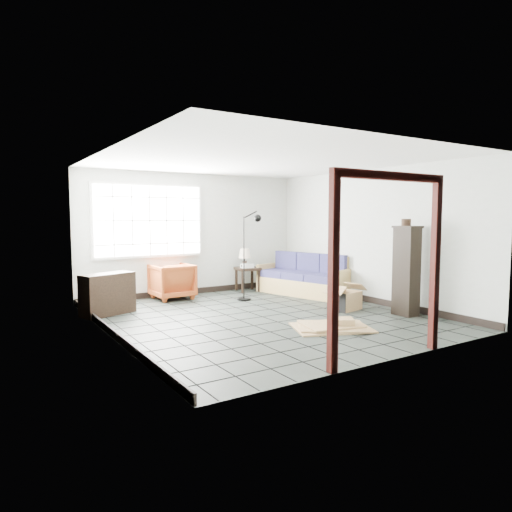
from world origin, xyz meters
TOP-DOWN VIEW (x-y plane):
  - ground at (0.00, 0.00)m, footprint 5.50×5.50m
  - room_shell at (0.00, 0.03)m, footprint 5.02×5.52m
  - window_panel at (-1.00, 2.70)m, footprint 2.32×0.08m
  - doorway_trim at (0.00, -2.70)m, footprint 1.80×0.08m
  - futon_sofa at (1.98, 1.40)m, footprint 1.24×2.13m
  - armchair at (-0.65, 2.40)m, footprint 0.80×0.75m
  - side_table at (1.16, 2.40)m, footprint 0.56×0.56m
  - table_lamp at (1.11, 2.44)m, footprint 0.34×0.34m
  - projector at (1.10, 2.33)m, footprint 0.28×0.24m
  - floor_lamp at (0.64, 1.43)m, footprint 0.48×0.36m
  - console_shelf at (-2.15, 1.57)m, footprint 0.99×0.66m
  - tall_shelf at (2.15, -1.19)m, footprint 0.32×0.42m
  - pot at (2.11, -1.19)m, footprint 0.16×0.16m
  - open_box at (1.60, -0.29)m, footprint 0.88×0.55m
  - cardboard_pile at (0.46, -1.25)m, footprint 1.35×1.17m

SIDE VIEW (x-z plane):
  - ground at x=0.00m, z-range 0.00..0.00m
  - cardboard_pile at x=0.46m, z-range -0.04..0.13m
  - open_box at x=1.60m, z-range -0.06..0.40m
  - futon_sofa at x=1.98m, z-range -0.12..0.77m
  - console_shelf at x=-2.15m, z-range 0.00..0.72m
  - armchair at x=-0.65m, z-range 0.00..0.80m
  - side_table at x=1.16m, z-range 0.17..0.71m
  - projector at x=1.10m, z-range 0.54..0.63m
  - tall_shelf at x=2.15m, z-range 0.01..1.54m
  - table_lamp at x=1.11m, z-range 0.62..1.04m
  - floor_lamp at x=0.64m, z-range 0.06..1.86m
  - doorway_trim at x=0.00m, z-range 0.28..2.48m
  - pot at x=2.11m, z-range 1.53..1.65m
  - window_panel at x=-1.00m, z-range 0.84..2.36m
  - room_shell at x=0.00m, z-range 0.37..2.98m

